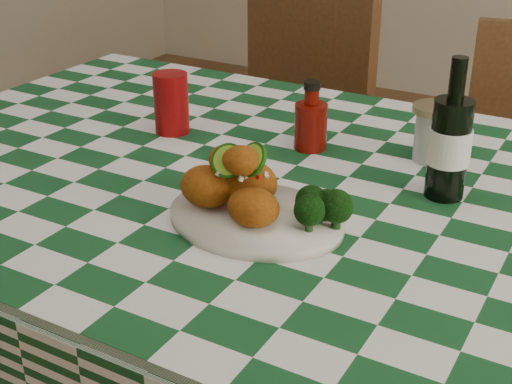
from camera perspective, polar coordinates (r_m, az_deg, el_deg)
The scene contains 9 objects.
dining_table at distance 1.48m, azimuth 1.74°, elevation -12.89°, with size 1.66×1.06×0.79m, color #144722, non-canonical shape.
plate at distance 1.11m, azimuth -0.00°, elevation -2.14°, with size 0.28×0.22×0.02m, color silver, non-canonical shape.
fried_chicken_pile at distance 1.09m, azimuth -0.87°, elevation 1.03°, with size 0.17×0.12×0.11m, color #944B0E, non-canonical shape.
broccoli_side at distance 1.06m, azimuth 5.15°, elevation -1.32°, with size 0.08×0.08×0.06m, color black, non-canonical shape.
red_tumbler at distance 1.47m, azimuth -6.80°, elevation 7.07°, with size 0.07×0.07×0.12m, color maroon.
ketchup_bottle at distance 1.38m, azimuth 4.43°, elevation 6.12°, with size 0.06×0.06×0.13m, color #680B05, non-canonical shape.
mason_jar at distance 1.36m, azimuth 14.08°, elevation 4.58°, with size 0.09×0.09×0.11m, color #B2BCBA, non-canonical shape.
beer_bottle at distance 1.20m, azimuth 15.36°, elevation 4.86°, with size 0.07×0.07×0.24m, color black, non-canonical shape.
wooden_chair_left at distance 2.12m, azimuth 0.42°, elevation 3.50°, with size 0.47×0.49×1.02m, color #472814, non-canonical shape.
Camera 1 is at (0.53, -1.02, 1.31)m, focal length 50.00 mm.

